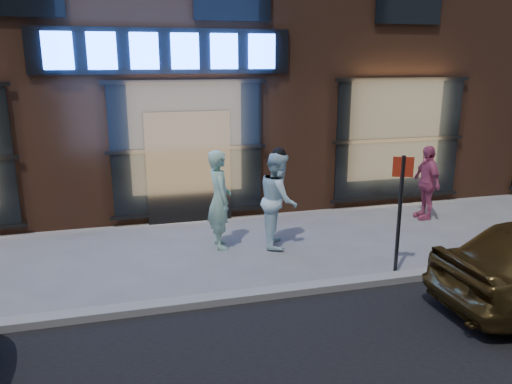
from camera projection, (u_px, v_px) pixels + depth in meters
ground at (227, 302)px, 7.30m from camera, size 90.00×90.00×0.00m
curb at (226, 298)px, 7.29m from camera, size 60.00×0.25×0.12m
man_bowtie at (219, 200)px, 9.24m from camera, size 0.48×0.70×1.85m
man_cap at (278, 199)px, 9.34m from camera, size 0.87×1.01×1.80m
passerby at (426, 182)px, 10.97m from camera, size 0.46×0.98×1.64m
sign_post at (400, 205)px, 7.92m from camera, size 0.30×0.15×2.00m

